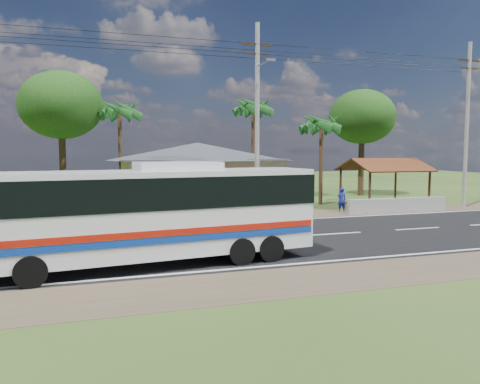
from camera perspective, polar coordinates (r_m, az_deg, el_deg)
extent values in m
plane|color=#274418|center=(20.20, 0.44, -5.86)|extent=(120.00, 120.00, 0.00)
cube|color=black|center=(20.19, 0.44, -5.83)|extent=(120.00, 10.00, 0.02)
cube|color=brown|center=(26.35, -4.07, -3.30)|extent=(120.00, 3.00, 0.01)
cube|color=brown|center=(14.34, 8.89, -10.42)|extent=(120.00, 3.00, 0.01)
cube|color=silver|center=(24.63, -3.05, -3.84)|extent=(120.00, 0.15, 0.01)
cube|color=silver|center=(15.91, 5.91, -8.77)|extent=(120.00, 0.15, 0.01)
cube|color=silver|center=(20.19, 0.44, -5.79)|extent=(120.00, 0.15, 0.01)
cube|color=tan|center=(32.71, -5.17, 1.11)|extent=(10.00, 8.00, 3.20)
cube|color=#4C4F54|center=(32.64, -5.19, 4.01)|extent=(10.60, 8.60, 0.10)
pyramid|color=#4C4F54|center=(32.64, -5.21, 6.02)|extent=(12.40, 10.00, 1.20)
cube|color=black|center=(28.19, -9.27, 0.65)|extent=(1.20, 0.08, 1.20)
cube|color=black|center=(28.81, -3.37, 0.80)|extent=(1.20, 0.08, 1.20)
cube|color=black|center=(29.71, 2.24, 0.93)|extent=(1.20, 0.08, 1.20)
cylinder|color=#3D2916|center=(30.76, 15.53, 0.15)|extent=(0.16, 0.16, 2.60)
cylinder|color=#3D2916|center=(33.81, 12.15, 0.64)|extent=(0.16, 0.16, 2.60)
cylinder|color=#3D2916|center=(33.53, 22.09, 0.35)|extent=(0.16, 0.16, 2.60)
cylinder|color=#3D2916|center=(36.34, 18.42, 0.79)|extent=(0.16, 0.16, 2.60)
cube|color=#612A17|center=(32.57, 18.28, 3.16)|extent=(5.20, 2.28, 0.90)
cube|color=#612A17|center=(34.36, 16.11, 3.30)|extent=(5.20, 2.28, 0.90)
cube|color=#3D2916|center=(33.45, 17.18, 3.83)|extent=(5.20, 0.12, 0.12)
cube|color=#9E9E99|center=(30.70, 18.65, -1.54)|extent=(7.00, 0.30, 0.90)
cylinder|color=#9E9E99|center=(27.02, 2.10, 8.59)|extent=(0.26, 0.26, 11.00)
cube|color=#3D2916|center=(27.62, 2.13, 17.53)|extent=(1.80, 0.12, 0.12)
cube|color=#3D2916|center=(27.52, 2.13, 16.52)|extent=(1.40, 0.10, 0.10)
cylinder|color=#9E9E99|center=(35.14, 25.92, 7.27)|extent=(0.26, 0.26, 11.00)
cube|color=#3D2916|center=(35.61, 26.19, 14.19)|extent=(1.80, 0.12, 0.12)
cube|color=#3D2916|center=(35.53, 26.16, 13.39)|extent=(1.40, 0.10, 0.10)
cylinder|color=gray|center=(26.47, 2.90, 15.43)|extent=(0.08, 2.00, 0.08)
cube|color=gray|center=(25.55, 3.74, 15.81)|extent=(0.50, 0.18, 0.12)
cylinder|color=black|center=(25.99, -15.51, 17.71)|extent=(16.00, 0.02, 0.02)
cylinder|color=black|center=(30.93, 15.79, 15.61)|extent=(15.00, 0.02, 0.02)
cylinder|color=#47301E|center=(33.75, 9.84, 3.56)|extent=(0.28, 0.28, 6.00)
cylinder|color=#47301E|center=(36.45, 1.62, 4.91)|extent=(0.28, 0.28, 7.50)
cylinder|color=#47301E|center=(34.88, -14.37, 4.34)|extent=(0.28, 0.28, 7.00)
cylinder|color=#47301E|center=(36.85, -20.79, 3.38)|extent=(0.50, 0.50, 5.95)
ellipsoid|color=#1A3C10|center=(36.99, -20.99, 9.86)|extent=(6.00, 6.00, 4.92)
cylinder|color=#47301E|center=(41.36, 14.55, 3.45)|extent=(0.50, 0.50, 5.60)
ellipsoid|color=#1A3C10|center=(41.45, 14.67, 8.87)|extent=(5.60, 5.60, 4.59)
cube|color=silver|center=(15.64, -10.75, -2.48)|extent=(11.22, 3.43, 2.76)
cube|color=black|center=(15.56, -10.79, 0.04)|extent=(11.27, 3.49, 1.01)
cube|color=#A2160A|center=(14.59, -9.65, -5.00)|extent=(10.80, 1.16, 0.20)
cube|color=navy|center=(14.63, -9.64, -5.89)|extent=(10.80, 1.16, 0.20)
cube|color=silver|center=(15.75, -7.58, 3.16)|extent=(2.90, 1.75, 0.28)
cylinder|color=black|center=(14.43, -24.19, -8.85)|extent=(0.95, 0.42, 0.92)
cylinder|color=black|center=(16.49, -24.19, -7.14)|extent=(0.95, 0.42, 0.92)
cylinder|color=black|center=(15.75, 0.14, -7.26)|extent=(0.95, 0.42, 0.92)
cylinder|color=black|center=(17.66, -2.70, -5.92)|extent=(0.95, 0.42, 0.92)
cylinder|color=black|center=(16.23, 3.72, -6.91)|extent=(0.95, 0.42, 0.92)
cylinder|color=black|center=(18.09, 0.58, -5.66)|extent=(0.95, 0.42, 0.92)
imported|color=black|center=(26.44, 4.12, -2.28)|extent=(1.77, 0.66, 0.92)
imported|color=navy|center=(29.87, 12.29, -0.95)|extent=(0.62, 0.46, 1.54)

